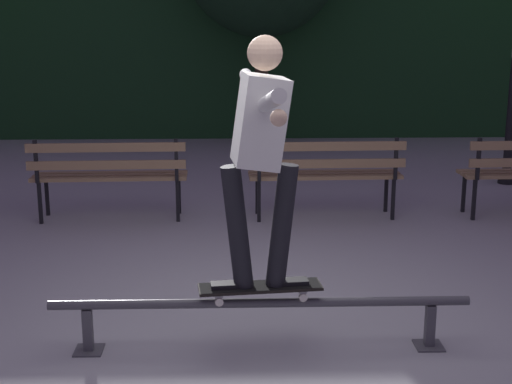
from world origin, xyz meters
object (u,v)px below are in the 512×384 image
at_px(skateboard, 260,288).
at_px(skateboarder, 260,142).
at_px(grind_rail, 260,310).
at_px(park_bench_right_center, 326,169).
at_px(park_bench_left_center, 109,170).

bearing_deg(skateboard, skateboarder, 6.28).
relative_size(grind_rail, skateboard, 3.37).
height_order(grind_rail, skateboard, skateboard).
bearing_deg(skateboarder, park_bench_right_center, 75.38).
relative_size(park_bench_left_center, park_bench_right_center, 1.00).
height_order(skateboard, park_bench_left_center, park_bench_left_center).
distance_m(skateboarder, park_bench_right_center, 3.26).
relative_size(skateboard, skateboarder, 0.51).
distance_m(skateboard, park_bench_left_center, 3.38).
xyz_separation_m(skateboarder, park_bench_left_center, (-1.45, 3.05, -0.82)).
bearing_deg(skateboarder, grind_rail, -43.24).
distance_m(skateboard, skateboarder, 0.94).
bearing_deg(park_bench_right_center, skateboard, -104.67).
bearing_deg(park_bench_right_center, grind_rail, -104.62).
bearing_deg(skateboard, park_bench_right_center, 75.33).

